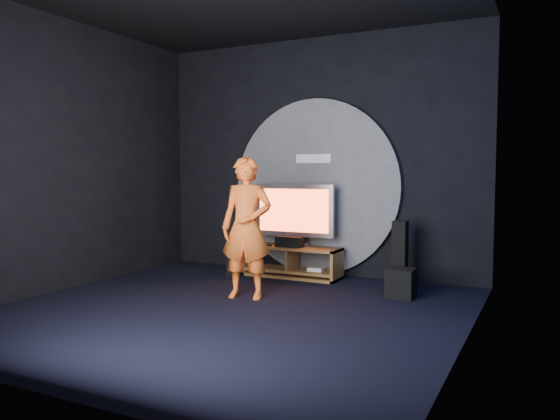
% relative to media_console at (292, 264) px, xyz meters
% --- Properties ---
extents(floor, '(5.00, 5.00, 0.00)m').
position_rel_media_console_xyz_m(floor, '(0.18, -2.05, -0.19)').
color(floor, black).
rests_on(floor, ground).
extents(back_wall, '(5.00, 0.04, 3.50)m').
position_rel_media_console_xyz_m(back_wall, '(0.18, 0.45, 1.56)').
color(back_wall, black).
rests_on(back_wall, ground).
extents(front_wall, '(5.00, 0.04, 3.50)m').
position_rel_media_console_xyz_m(front_wall, '(0.18, -4.55, 1.56)').
color(front_wall, black).
rests_on(front_wall, ground).
extents(left_wall, '(0.04, 5.00, 3.50)m').
position_rel_media_console_xyz_m(left_wall, '(-2.32, -2.05, 1.56)').
color(left_wall, black).
rests_on(left_wall, ground).
extents(right_wall, '(0.04, 5.00, 3.50)m').
position_rel_media_console_xyz_m(right_wall, '(2.68, -2.05, 1.56)').
color(right_wall, black).
rests_on(right_wall, ground).
extents(wall_disc_panel, '(2.60, 0.11, 2.60)m').
position_rel_media_console_xyz_m(wall_disc_panel, '(0.18, 0.39, 1.11)').
color(wall_disc_panel, '#515156').
rests_on(wall_disc_panel, ground).
extents(media_console, '(1.43, 0.45, 0.45)m').
position_rel_media_console_xyz_m(media_console, '(0.00, 0.00, 0.00)').
color(media_console, '#975F2E').
rests_on(media_console, ground).
extents(tv, '(1.22, 0.22, 0.90)m').
position_rel_media_console_xyz_m(tv, '(-0.01, 0.07, 0.75)').
color(tv, '#AAAAB2').
rests_on(tv, media_console).
extents(center_speaker, '(0.40, 0.15, 0.15)m').
position_rel_media_console_xyz_m(center_speaker, '(-0.01, -0.09, 0.33)').
color(center_speaker, black).
rests_on(center_speaker, media_console).
extents(remote, '(0.18, 0.05, 0.02)m').
position_rel_media_console_xyz_m(remote, '(-0.37, -0.12, 0.27)').
color(remote, black).
rests_on(remote, media_console).
extents(tower_speaker_left, '(0.18, 0.20, 0.89)m').
position_rel_media_console_xyz_m(tower_speaker_left, '(-0.79, -0.31, 0.25)').
color(tower_speaker_left, black).
rests_on(tower_speaker_left, ground).
extents(tower_speaker_right, '(0.18, 0.20, 0.89)m').
position_rel_media_console_xyz_m(tower_speaker_right, '(1.59, -0.07, 0.25)').
color(tower_speaker_right, black).
rests_on(tower_speaker_right, ground).
extents(subwoofer, '(0.32, 0.32, 0.36)m').
position_rel_media_console_xyz_m(subwoofer, '(1.73, -0.59, -0.02)').
color(subwoofer, black).
rests_on(subwoofer, ground).
extents(player, '(0.69, 0.53, 1.71)m').
position_rel_media_console_xyz_m(player, '(0.06, -1.43, 0.66)').
color(player, orange).
rests_on(player, ground).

